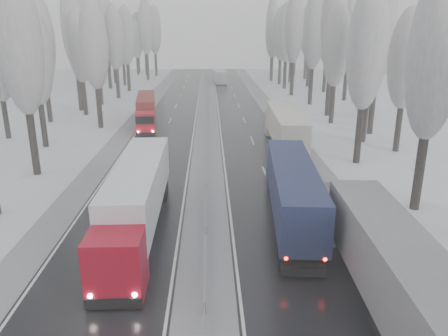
{
  "coord_description": "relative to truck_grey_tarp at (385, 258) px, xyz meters",
  "views": [
    {
      "loc": [
        0.31,
        -12.98,
        12.41
      ],
      "look_at": [
        1.39,
        18.86,
        2.2
      ],
      "focal_mm": 35.0,
      "sensor_mm": 36.0,
      "label": 1
    }
  ],
  "objects": [
    {
      "name": "carriageway_right",
      "position": [
        -2.95,
        25.67,
        -2.47
      ],
      "size": [
        7.5,
        200.0,
        0.03
      ],
      "primitive_type": "cube",
      "color": "black",
      "rests_on": "ground"
    },
    {
      "name": "truck_blue_box",
      "position": [
        -2.52,
        9.7,
        -0.03
      ],
      "size": [
        3.86,
        16.48,
        4.19
      ],
      "rotation": [
        0.0,
        0.0,
        -0.08
      ],
      "color": "navy",
      "rests_on": "ground"
    },
    {
      "name": "carriageway_left",
      "position": [
        -13.45,
        25.67,
        -2.47
      ],
      "size": [
        7.5,
        200.0,
        0.03
      ],
      "primitive_type": "cube",
      "color": "black",
      "rests_on": "ground"
    },
    {
      "name": "tree_73",
      "position": [
        -30.01,
        88.2,
        8.63
      ],
      "size": [
        3.6,
        3.6,
        17.22
      ],
      "color": "black",
      "rests_on": "ground"
    },
    {
      "name": "tree_70",
      "position": [
        -24.52,
        74.86,
        8.55
      ],
      "size": [
        3.6,
        3.6,
        17.09
      ],
      "color": "black",
      "rests_on": "ground"
    },
    {
      "name": "tree_25",
      "position": [
        16.62,
        50.69,
        10.04
      ],
      "size": [
        3.6,
        3.6,
        19.44
      ],
      "color": "black",
      "rests_on": "ground"
    },
    {
      "name": "truck_red_red",
      "position": [
        -16.41,
        41.38,
        -0.32
      ],
      "size": [
        3.91,
        14.56,
        3.7
      ],
      "rotation": [
        0.0,
        0.0,
        0.12
      ],
      "color": "red",
      "rests_on": "ground"
    },
    {
      "name": "tree_33",
      "position": [
        11.57,
        88.88,
        6.78
      ],
      "size": [
        3.6,
        3.6,
        14.33
      ],
      "color": "black",
      "rests_on": "ground"
    },
    {
      "name": "median_guardrail",
      "position": [
        -8.2,
        25.66,
        -1.88
      ],
      "size": [
        0.12,
        200.0,
        0.76
      ],
      "color": "slate",
      "rests_on": "ground"
    },
    {
      "name": "tree_27",
      "position": [
        16.52,
        60.94,
        8.88
      ],
      "size": [
        3.6,
        3.6,
        17.62
      ],
      "color": "black",
      "rests_on": "ground"
    },
    {
      "name": "truck_cream_box",
      "position": [
        0.0,
        27.67,
        0.06
      ],
      "size": [
        3.26,
        17.04,
        4.35
      ],
      "rotation": [
        0.0,
        0.0,
        -0.04
      ],
      "color": "#BAB2A5",
      "rests_on": "ground"
    },
    {
      "name": "tree_68",
      "position": [
        -24.78,
        64.78,
        8.26
      ],
      "size": [
        3.6,
        3.6,
        16.65
      ],
      "color": "black",
      "rests_on": "ground"
    },
    {
      "name": "shoulder_left",
      "position": [
        -18.4,
        25.67,
        -2.46
      ],
      "size": [
        2.4,
        200.0,
        0.04
      ],
      "primitive_type": "cube",
      "color": "#94969B",
      "rests_on": "ground"
    },
    {
      "name": "tree_23",
      "position": [
        15.11,
        45.27,
        6.29
      ],
      "size": [
        3.6,
        3.6,
        13.55
      ],
      "color": "black",
      "rests_on": "ground"
    },
    {
      "name": "tree_69",
      "position": [
        -29.62,
        68.78,
        9.98
      ],
      "size": [
        3.6,
        3.6,
        19.35
      ],
      "color": "black",
      "rests_on": "ground"
    },
    {
      "name": "tree_76",
      "position": [
        -22.24,
        104.39,
        9.47
      ],
      "size": [
        3.6,
        3.6,
        18.55
      ],
      "color": "black",
      "rests_on": "ground"
    },
    {
      "name": "tree_34",
      "position": [
        7.54,
        91.99,
        8.89
      ],
      "size": [
        3.6,
        3.6,
        17.63
      ],
      "color": "black",
      "rests_on": "ground"
    },
    {
      "name": "tree_62",
      "position": [
        -22.14,
        39.4,
        7.87
      ],
      "size": [
        3.6,
        3.6,
        16.04
      ],
      "color": "black",
      "rests_on": "ground"
    },
    {
      "name": "tree_39",
      "position": [
        13.35,
        116.4,
        7.97
      ],
      "size": [
        3.6,
        3.6,
        16.19
      ],
      "color": "black",
      "rests_on": "ground"
    },
    {
      "name": "tree_19",
      "position": [
        11.82,
        26.7,
        6.94
      ],
      "size": [
        3.6,
        3.6,
        14.57
      ],
      "color": "black",
      "rests_on": "ground"
    },
    {
      "name": "tree_37",
      "position": [
        15.82,
        105.83,
        8.08
      ],
      "size": [
        3.6,
        3.6,
        16.37
      ],
      "color": "black",
      "rests_on": "ground"
    },
    {
      "name": "tree_28",
      "position": [
        8.14,
        67.62,
        10.16
      ],
      "size": [
        3.6,
        3.6,
        19.62
      ],
      "color": "black",
      "rests_on": "ground"
    },
    {
      "name": "tree_36",
      "position": [
        8.84,
        101.83,
        10.54
      ],
      "size": [
        3.6,
        3.6,
        20.23
      ],
      "color": "black",
      "rests_on": "ground"
    },
    {
      "name": "tree_60",
      "position": [
        -25.94,
        29.87,
        7.11
      ],
      "size": [
        3.6,
        3.6,
        14.84
      ],
      "color": "black",
      "rests_on": "ground"
    },
    {
      "name": "tree_71",
      "position": [
        -29.28,
        78.86,
        10.14
      ],
      "size": [
        3.6,
        3.6,
        19.61
      ],
      "color": "black",
      "rests_on": "ground"
    },
    {
      "name": "tree_79",
      "position": [
        -28.53,
        114.98,
        8.53
      ],
      "size": [
        3.6,
        3.6,
        17.07
      ],
      "color": "black",
      "rests_on": "ground"
    },
    {
      "name": "tree_16",
      "position": [
        6.84,
        11.34,
        8.19
      ],
      "size": [
        3.6,
        3.6,
        16.53
      ],
      "color": "black",
      "rests_on": "ground"
    },
    {
      "name": "truck_grey_tarp",
      "position": [
        0.0,
        0.0,
        0.0
      ],
      "size": [
        3.27,
        16.67,
        4.25
      ],
      "rotation": [
        0.0,
        0.0,
        -0.04
      ],
      "color": "#4A4A4F",
      "rests_on": "ground"
    },
    {
      "name": "tree_66",
      "position": [
        -26.35,
        58.02,
        7.36
      ],
      "size": [
        3.6,
        3.6,
        15.23
      ],
      "color": "black",
      "rests_on": "ground"
    },
    {
      "name": "tree_74",
      "position": [
        -23.27,
        95.0,
        10.19
      ],
      "size": [
        3.6,
        3.6,
        19.68
      ],
      "color": "black",
      "rests_on": "ground"
    },
    {
      "name": "median_slush",
      "position": [
        -8.2,
        25.67,
        -2.46
      ],
      "size": [
        3.0,
        200.0,
        0.04
      ],
      "primitive_type": "cube",
      "color": "#94969B",
      "rests_on": "ground"
    },
    {
      "name": "tree_67",
      "position": [
        -27.74,
        62.02,
        8.55
      ],
      "size": [
        3.6,
        3.6,
        17.09
      ],
      "color": "black",
      "rests_on": "ground"
    },
    {
      "name": "tree_26",
      "position": [
        9.37,
        56.94,
        9.62
      ],
      "size": [
        3.6,
        3.6,
        18.78
      ],
      "color": "black",
      "rests_on": "ground"
    },
    {
      "name": "tree_58",
      "position": [
        -23.32,
        20.23,
        8.62
      ],
      "size": [
        3.6,
        3.6,
        17.21
      ],
      "color": "black",
      "rests_on": "ground"
    },
    {
      "name": "truck_red_white",
      "position": [
        -12.43,
        7.95,
        0.04
      ],
      "size": [
        2.8,
        16.88,
        4.32
      ],
      "rotation": [
        0.0,
        0.0,
        0.01
      ],
      "color": "maroon",
      "rests_on": "ground"
    },
    {
      "name": "tree_22",
      "position": [
        8.83,
        41.27,
        7.76
      ],
      "size": [
        3.6,
        3.6,
        15.86
      ],
      "color": "black",
      "rests_on": "ground"
    },
    {
      "name": "tree_75",
      "position": [
        -32.39,
        99.0,
        9.51
      ],
      "size": [
        3.6,
        3.6,
        18.6
      ],
      "color": "black",
      "rests_on": "ground"
    },
    {
      "name": "tree_30",
      "position": [
        8.37,
        77.37,
        9.04
      ],
      "size": [
        3.6,
        3.6,
        17.86
      ],
      "color": "black",
      "rests_on": "ground"
    },
    {
      "name": "shoulder_right",
      "position": [
        2.0,
        25.67,
        -2.46
      ],
      "size": [
        2.4,
        200.0,
        0.04
      ],
      "primitive_type": "cube",
      "color": "#94969B",
      "rests_on": "ground"
    },
    {
      "name": "tree_24",
      "position": [
        9.7,
        46.69,
        10.71
      ],
      "size": [
        3.6,
        3.6,
        20.49
      ],
      "color": "black",
      "rests_on": "ground"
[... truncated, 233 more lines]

